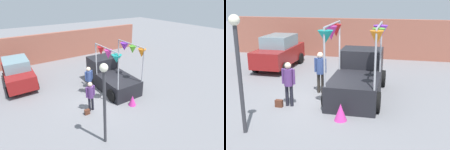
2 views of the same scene
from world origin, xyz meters
The scene contains 9 objects.
ground_plane centered at (0.00, 0.00, 0.00)m, with size 60.00×60.00×0.00m, color slate.
vendor_truck centered at (1.25, 1.01, 0.88)m, with size 2.42×4.15×3.11m.
parked_car centered at (-3.92, 4.55, 0.94)m, with size 1.88×4.00×1.88m.
person_customer centered at (-1.13, -0.84, 1.04)m, with size 0.53×0.34×1.72m.
person_vendor centered at (-0.37, 0.85, 1.10)m, with size 0.53×0.34×1.80m.
handbag centered at (-1.48, -1.04, 0.14)m, with size 0.28×0.16×0.28m, color #592D1E.
street_lamp centered at (-1.66, -3.18, 2.39)m, with size 0.32×0.32×3.61m.
brick_boundary_wall centered at (0.00, 8.26, 1.30)m, with size 18.00×0.36×2.60m, color #9E5947.
folded_kite_bundle_magenta centered at (1.05, -1.69, 0.30)m, with size 0.44×0.44×0.60m, color #D83399.
Camera 1 is at (-4.54, -8.07, 5.80)m, focal length 28.00 mm.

